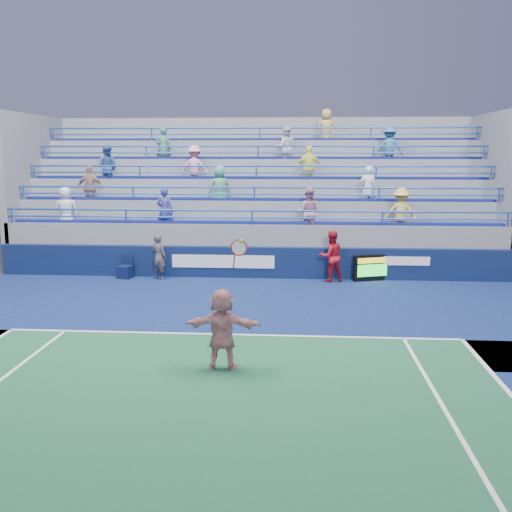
# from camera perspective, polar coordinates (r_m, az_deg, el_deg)

# --- Properties ---
(ground) EXTENTS (120.00, 120.00, 0.00)m
(ground) POSITION_cam_1_polar(r_m,az_deg,el_deg) (13.86, -2.53, -7.93)
(ground) COLOR #333538
(sponsor_wall) EXTENTS (18.00, 0.32, 1.10)m
(sponsor_wall) POSITION_cam_1_polar(r_m,az_deg,el_deg) (20.00, -0.41, -0.64)
(sponsor_wall) COLOR #091736
(sponsor_wall) RESTS_ON ground
(bleacher_stand) EXTENTS (18.00, 5.60, 6.13)m
(bleacher_stand) POSITION_cam_1_polar(r_m,az_deg,el_deg) (23.56, 0.29, 3.45)
(bleacher_stand) COLOR slate
(bleacher_stand) RESTS_ON ground
(serve_speed_board) EXTENTS (1.30, 0.55, 0.91)m
(serve_speed_board) POSITION_cam_1_polar(r_m,az_deg,el_deg) (19.90, 11.51, -1.17)
(serve_speed_board) COLOR black
(serve_speed_board) RESTS_ON ground
(judge_chair) EXTENTS (0.55, 0.55, 0.81)m
(judge_chair) POSITION_cam_1_polar(r_m,az_deg,el_deg) (20.47, -12.94, -1.48)
(judge_chair) COLOR #0C143A
(judge_chair) RESTS_ON ground
(tennis_player) EXTENTS (1.54, 0.50, 2.68)m
(tennis_player) POSITION_cam_1_polar(r_m,az_deg,el_deg) (11.59, -3.40, -7.25)
(tennis_player) COLOR silver
(tennis_player) RESTS_ON ground
(line_judge) EXTENTS (0.68, 0.58, 1.59)m
(line_judge) POSITION_cam_1_polar(r_m,az_deg,el_deg) (19.99, -9.71, -0.08)
(line_judge) COLOR #121634
(line_judge) RESTS_ON ground
(ball_girl) EXTENTS (1.03, 0.91, 1.75)m
(ball_girl) POSITION_cam_1_polar(r_m,az_deg,el_deg) (19.49, 7.51, -0.05)
(ball_girl) COLOR #B11420
(ball_girl) RESTS_ON ground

